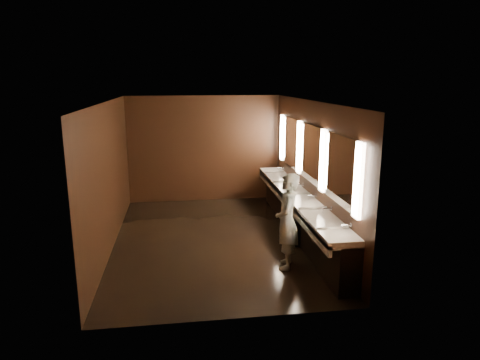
{
  "coord_description": "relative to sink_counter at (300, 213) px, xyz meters",
  "views": [
    {
      "loc": [
        -0.64,
        -8.25,
        3.23
      ],
      "look_at": [
        0.54,
        0.0,
        1.24
      ],
      "focal_mm": 32.0,
      "sensor_mm": 36.0,
      "label": 1
    }
  ],
  "objects": [
    {
      "name": "trash_bin",
      "position": [
        -0.22,
        -0.48,
        -0.23
      ],
      "size": [
        0.4,
        0.4,
        0.53
      ],
      "primitive_type": "cylinder",
      "rotation": [
        0.0,
        0.0,
        0.17
      ],
      "color": "black",
      "rests_on": "floor"
    },
    {
      "name": "sink_counter",
      "position": [
        0.0,
        0.0,
        0.0
      ],
      "size": [
        0.55,
        5.4,
        1.01
      ],
      "color": "black",
      "rests_on": "floor"
    },
    {
      "name": "wall_right",
      "position": [
        0.21,
        -0.0,
        0.9
      ],
      "size": [
        0.02,
        6.0,
        2.8
      ],
      "primitive_type": "cube",
      "color": "black",
      "rests_on": "floor"
    },
    {
      "name": "floor",
      "position": [
        -1.79,
        -0.0,
        -0.5
      ],
      "size": [
        6.0,
        6.0,
        0.0
      ],
      "primitive_type": "plane",
      "color": "black",
      "rests_on": "ground"
    },
    {
      "name": "ceiling",
      "position": [
        -1.79,
        -0.0,
        2.3
      ],
      "size": [
        4.0,
        6.0,
        0.02
      ],
      "primitive_type": "cube",
      "color": "#2D2D2B",
      "rests_on": "wall_back"
    },
    {
      "name": "wall_front",
      "position": [
        -1.79,
        -3.0,
        0.9
      ],
      "size": [
        4.0,
        0.02,
        2.8
      ],
      "primitive_type": "cube",
      "color": "black",
      "rests_on": "floor"
    },
    {
      "name": "mirror_band",
      "position": [
        0.19,
        -0.0,
        1.25
      ],
      "size": [
        0.06,
        5.03,
        1.15
      ],
      "color": "#FEE0BE",
      "rests_on": "wall_right"
    },
    {
      "name": "wall_back",
      "position": [
        -1.79,
        3.0,
        0.9
      ],
      "size": [
        4.0,
        0.02,
        2.8
      ],
      "primitive_type": "cube",
      "color": "black",
      "rests_on": "floor"
    },
    {
      "name": "wall_left",
      "position": [
        -3.79,
        -0.0,
        0.9
      ],
      "size": [
        0.02,
        6.0,
        2.8
      ],
      "primitive_type": "cube",
      "color": "black",
      "rests_on": "floor"
    },
    {
      "name": "person",
      "position": [
        -0.65,
        -1.46,
        0.34
      ],
      "size": [
        0.55,
        0.7,
        1.68
      ],
      "primitive_type": "imported",
      "rotation": [
        0.0,
        0.0,
        -1.84
      ],
      "color": "#7F9DBE",
      "rests_on": "floor"
    }
  ]
}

